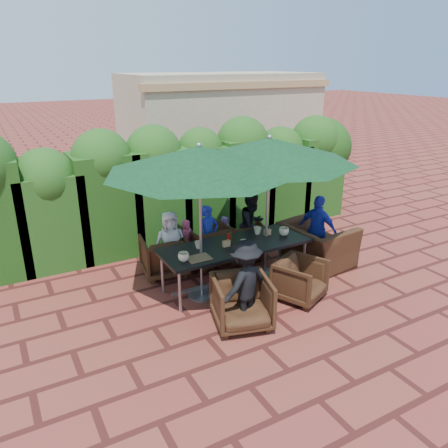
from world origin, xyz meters
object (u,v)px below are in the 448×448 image
umbrella_left (199,160)px  umbrella_right (269,150)px  chair_near_right (300,278)px  chair_near_left (242,300)px  chair_far_mid (209,243)px  chair_far_right (244,238)px  dining_table (236,248)px  chair_far_left (164,254)px  chair_end_right (317,238)px

umbrella_left → umbrella_right: (1.28, 0.10, -0.00)m
umbrella_right → chair_near_right: size_ratio=3.89×
umbrella_left → chair_near_left: bearing=-82.1°
chair_far_mid → chair_far_right: (0.72, -0.05, -0.03)m
chair_near_right → chair_far_right: bearing=62.9°
umbrella_left → chair_near_right: size_ratio=3.89×
chair_far_mid → chair_near_right: chair_far_mid is taller
umbrella_right → chair_far_right: 2.05m
umbrella_right → chair_far_right: (0.11, 0.89, -1.84)m
dining_table → umbrella_right: size_ratio=0.90×
umbrella_right → chair_near_left: 2.41m
chair_far_mid → chair_near_right: (0.65, -1.85, -0.04)m
umbrella_left → chair_near_left: (0.14, -1.00, -1.82)m
chair_far_left → chair_far_right: (1.61, -0.04, -0.01)m
dining_table → chair_far_mid: chair_far_mid is taller
umbrella_left → chair_far_left: (-0.22, 1.03, -1.83)m
chair_end_right → chair_far_left: bearing=63.3°
dining_table → chair_near_left: (-0.51, -1.06, -0.28)m
umbrella_right → chair_far_right: umbrella_right is taller
chair_far_mid → chair_near_left: chair_near_left is taller
umbrella_right → chair_far_mid: bearing=123.0°
chair_far_left → chair_near_left: 2.06m
chair_near_right → chair_end_right: size_ratio=0.60×
dining_table → umbrella_left: size_ratio=0.90×
umbrella_left → chair_end_right: umbrella_left is taller
chair_near_right → dining_table: bearing=102.7°
chair_far_right → chair_end_right: chair_end_right is taller
umbrella_right → chair_end_right: size_ratio=2.35×
umbrella_left → umbrella_right: bearing=4.4°
chair_far_mid → chair_near_left: bearing=70.3°
chair_far_mid → chair_near_left: (-0.53, -2.04, 0.00)m
chair_far_left → chair_far_right: size_ratio=1.04×
chair_far_right → umbrella_left: bearing=52.8°
umbrella_left → chair_near_left: 2.08m
dining_table → umbrella_right: umbrella_right is taller
chair_near_left → chair_end_right: size_ratio=0.67×
umbrella_left → chair_far_right: bearing=35.5°
umbrella_right → chair_near_left: (-1.14, -1.10, -1.82)m
chair_far_left → chair_near_left: chair_near_left is taller
chair_far_left → chair_far_right: 1.61m
chair_far_right → chair_near_right: (-0.07, -1.80, -0.01)m
umbrella_left → chair_end_right: bearing=1.0°
dining_table → chair_end_right: size_ratio=2.11×
chair_near_right → chair_far_mid: bearing=84.6°
chair_far_right → chair_near_right: chair_far_right is taller
umbrella_left → chair_end_right: (2.37, 0.04, -1.69)m
chair_far_left → umbrella_left: bearing=110.4°
umbrella_left → dining_table: bearing=5.0°
umbrella_left → chair_far_right: size_ratio=3.77×
dining_table → chair_near_left: bearing=-116.0°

